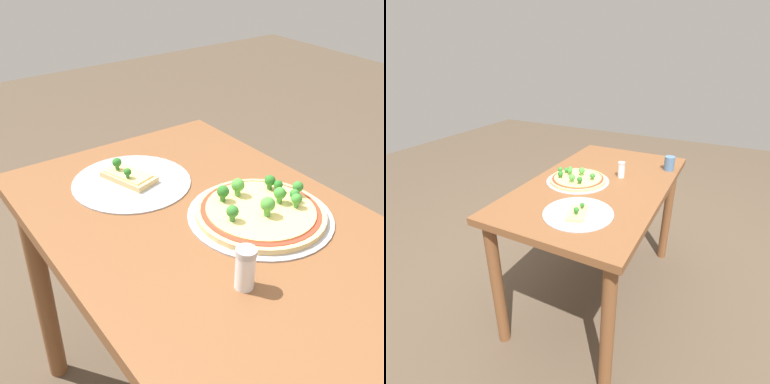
% 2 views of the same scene
% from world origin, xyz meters
% --- Properties ---
extents(dining_table, '(1.24, 0.71, 0.77)m').
position_xyz_m(dining_table, '(0.00, 0.00, 0.66)').
color(dining_table, brown).
rests_on(dining_table, ground_plane).
extents(pizza_tray_whole, '(0.35, 0.35, 0.07)m').
position_xyz_m(pizza_tray_whole, '(-0.05, 0.11, 0.79)').
color(pizza_tray_whole, '#A3A3A8').
rests_on(pizza_tray_whole, dining_table).
extents(pizza_tray_slice, '(0.32, 0.32, 0.06)m').
position_xyz_m(pizza_tray_slice, '(-0.37, -0.06, 0.78)').
color(pizza_tray_slice, '#A3A3A8').
rests_on(pizza_tray_slice, dining_table).
extents(condiment_shaker, '(0.04, 0.04, 0.09)m').
position_xyz_m(condiment_shaker, '(0.12, -0.08, 0.82)').
color(condiment_shaker, silver).
rests_on(condiment_shaker, dining_table).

